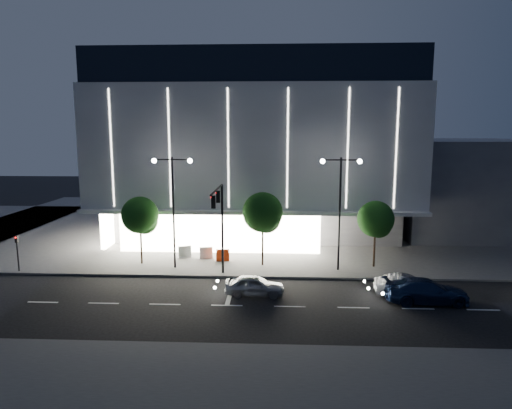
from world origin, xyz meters
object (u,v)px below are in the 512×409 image
at_px(car_third, 426,291).
at_px(car_lead, 255,286).
at_px(ped_signal_far, 17,249).
at_px(tree_right, 376,221).
at_px(barrier_d, 206,253).
at_px(traffic_mast, 220,214).
at_px(car_second, 407,286).
at_px(tree_left, 140,217).
at_px(tree_mid, 263,215).
at_px(street_lamp_west, 173,196).
at_px(street_lamp_east, 340,197).
at_px(barrier_c, 223,255).
at_px(barrier_b, 185,252).

bearing_deg(car_third, car_lead, 85.32).
height_order(ped_signal_far, car_lead, ped_signal_far).
height_order(tree_right, barrier_d, tree_right).
xyz_separation_m(traffic_mast, tree_right, (12.03, 3.68, -1.14)).
height_order(traffic_mast, car_second, traffic_mast).
bearing_deg(tree_left, tree_mid, 0.00).
distance_m(car_lead, car_third, 11.17).
xyz_separation_m(ped_signal_far, tree_right, (28.03, 2.52, 2.00)).
height_order(traffic_mast, car_lead, traffic_mast).
relative_size(street_lamp_west, tree_mid, 1.46).
relative_size(tree_mid, tree_right, 1.12).
bearing_deg(car_second, traffic_mast, 84.43).
xyz_separation_m(ped_signal_far, barrier_d, (14.10, 4.20, -1.24)).
distance_m(traffic_mast, tree_right, 12.63).
bearing_deg(tree_right, tree_left, 180.00).
bearing_deg(traffic_mast, ped_signal_far, 175.85).
distance_m(street_lamp_east, barrier_c, 10.97).
xyz_separation_m(tree_left, tree_mid, (10.00, 0.00, 0.30)).
relative_size(ped_signal_far, tree_right, 0.54).
height_order(tree_mid, barrier_c, tree_mid).
bearing_deg(street_lamp_east, barrier_d, 166.08).
bearing_deg(car_third, tree_mid, 54.95).
xyz_separation_m(street_lamp_east, barrier_c, (-9.39, 2.01, -5.31)).
distance_m(street_lamp_west, barrier_b, 6.08).
bearing_deg(barrier_b, tree_left, -169.86).
height_order(tree_left, car_second, tree_left).
distance_m(street_lamp_east, car_third, 9.53).
height_order(tree_right, barrier_b, tree_right).
xyz_separation_m(street_lamp_east, tree_left, (-15.97, 1.02, -1.92)).
bearing_deg(barrier_c, car_third, -37.12).
bearing_deg(car_third, tree_left, 69.80).
height_order(tree_left, barrier_d, tree_left).
height_order(ped_signal_far, tree_mid, tree_mid).
bearing_deg(car_third, street_lamp_west, 69.69).
height_order(tree_mid, car_lead, tree_mid).
bearing_deg(street_lamp_east, tree_right, 18.63).
bearing_deg(barrier_c, barrier_b, 157.81).
relative_size(traffic_mast, car_second, 1.64).
bearing_deg(car_second, car_third, -132.64).
bearing_deg(barrier_d, barrier_b, 161.04).
bearing_deg(barrier_b, barrier_d, -29.17).
distance_m(traffic_mast, tree_left, 7.95).
relative_size(car_second, barrier_b, 3.91).
bearing_deg(street_lamp_west, traffic_mast, -33.65).
distance_m(car_third, barrier_c, 16.50).
distance_m(ped_signal_far, barrier_b, 13.05).
distance_m(car_third, barrier_b, 19.95).
distance_m(car_lead, barrier_b, 10.73).
xyz_separation_m(tree_mid, tree_right, (9.00, -0.00, -0.45)).
height_order(tree_right, barrier_c, tree_right).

